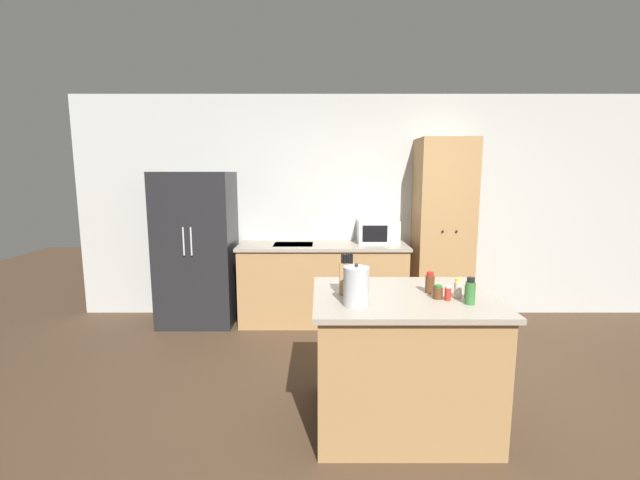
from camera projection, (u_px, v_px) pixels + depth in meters
name	position (u px, v px, depth m)	size (l,w,h in m)	color
ground_plane	(421.00, 418.00, 3.01)	(14.00, 14.00, 0.00)	#423021
wall_back	(380.00, 207.00, 5.11)	(7.20, 0.06, 2.60)	#B2B2AD
refrigerator	(197.00, 249.00, 4.83)	(0.83, 0.66, 1.72)	black
back_counter	(323.00, 283.00, 4.91)	(1.91, 0.64, 0.91)	#9E7547
pantry_cabinet	(442.00, 232.00, 4.87)	(0.62, 0.53, 2.09)	#9E7547
kitchen_island	(401.00, 358.00, 2.92)	(1.19, 0.98, 0.90)	#9E7547
microwave	(377.00, 231.00, 4.92)	(0.46, 0.36, 0.26)	white
knife_block	(347.00, 278.00, 2.83)	(0.10, 0.06, 0.28)	#9E7547
spice_bottle_tall_dark	(458.00, 289.00, 2.78)	(0.05, 0.05, 0.13)	beige
spice_bottle_short_red	(470.00, 292.00, 2.64)	(0.06, 0.06, 0.17)	#337033
spice_bottle_amber_oil	(438.00, 292.00, 2.76)	(0.06, 0.06, 0.09)	#563319
spice_bottle_green_herb	(448.00, 293.00, 2.72)	(0.04, 0.04, 0.10)	#B2281E
spice_bottle_pale_salt	(430.00, 283.00, 2.89)	(0.06, 0.06, 0.14)	#563319
spice_bottle_orange_cap	(468.00, 291.00, 2.76)	(0.04, 0.04, 0.11)	#563319
kettle	(356.00, 286.00, 2.61)	(0.16, 0.16, 0.26)	#B2B5B7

